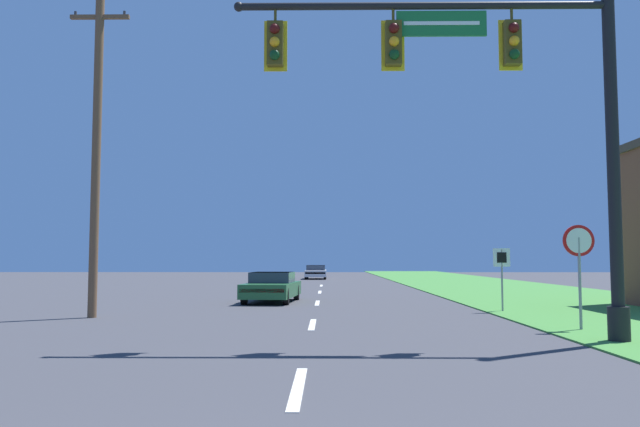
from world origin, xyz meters
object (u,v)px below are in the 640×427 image
stop_sign (579,253)px  route_sign_post (502,265)px  utility_pole_near (96,145)px  signal_mast (510,106)px  car_ahead (272,287)px  far_car (316,272)px

stop_sign → route_sign_post: bearing=93.9°
stop_sign → utility_pole_near: 13.81m
signal_mast → utility_pole_near: bearing=153.5°
car_ahead → utility_pole_near: utility_pole_near is taller
car_ahead → route_sign_post: route_sign_post is taller
signal_mast → car_ahead: size_ratio=1.85×
signal_mast → utility_pole_near: (-10.80, 5.39, 0.20)m
stop_sign → route_sign_post: size_ratio=1.23×
route_sign_post → utility_pole_near: size_ratio=0.20×
far_car → utility_pole_near: 36.70m
signal_mast → car_ahead: 14.23m
signal_mast → route_sign_post: (1.84, 7.48, -3.42)m
far_car → stop_sign: 39.87m
signal_mast → route_sign_post: size_ratio=4.06×
utility_pole_near → far_car: bearing=80.6°
route_sign_post → signal_mast: bearing=-103.8°
signal_mast → stop_sign: signal_mast is taller
route_sign_post → car_ahead: bearing=149.8°
signal_mast → far_car: size_ratio=1.76×
far_car → stop_sign: stop_sign is taller
signal_mast → stop_sign: size_ratio=3.29×
stop_sign → route_sign_post: (-0.37, 5.37, -0.34)m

